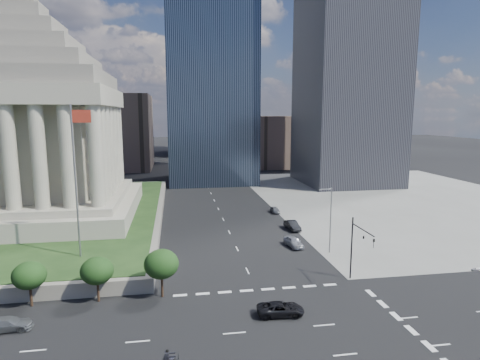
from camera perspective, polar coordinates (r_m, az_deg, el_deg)
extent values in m
plane|color=black|center=(131.94, -5.17, 0.26)|extent=(500.00, 500.00, 0.00)
cube|color=slate|center=(107.55, 21.83, -2.43)|extent=(68.00, 90.00, 0.03)
cylinder|color=slate|center=(56.18, -22.35, -0.34)|extent=(0.24, 0.24, 20.00)
cube|color=maroon|center=(55.24, -21.67, 8.42)|extent=(2.40, 0.05, 1.60)
cube|color=black|center=(125.85, -4.27, 13.54)|extent=(26.00, 26.00, 60.00)
cube|color=black|center=(129.25, 15.49, 22.11)|extent=(26.00, 28.00, 100.00)
cube|color=brown|center=(165.55, 5.18, 5.58)|extent=(20.00, 30.00, 20.00)
cube|color=brown|center=(161.48, -16.78, 6.55)|extent=(24.00, 30.00, 28.00)
cylinder|color=black|center=(53.06, 15.57, -9.31)|extent=(0.18, 0.18, 8.00)
cylinder|color=black|center=(49.77, 17.06, -6.77)|extent=(0.14, 5.50, 0.14)
cube|color=black|center=(47.66, 18.49, -8.56)|extent=(0.30, 0.30, 1.10)
cube|color=slate|center=(33.62, 30.46, -10.99)|extent=(0.50, 0.22, 0.14)
cylinder|color=slate|center=(61.50, 12.76, -5.65)|extent=(0.16, 0.16, 10.00)
cylinder|color=slate|center=(60.13, 12.13, -1.28)|extent=(1.80, 0.12, 0.12)
cube|color=slate|center=(59.83, 11.32, -1.41)|extent=(0.50, 0.22, 0.14)
imported|color=black|center=(43.87, 5.79, -17.78)|extent=(2.60, 5.07, 1.37)
imported|color=#4E5255|center=(46.78, -30.06, -17.30)|extent=(4.51, 1.93, 1.30)
imported|color=gray|center=(64.50, 7.65, -8.70)|extent=(4.85, 2.56, 1.57)
imported|color=black|center=(73.58, 7.45, -6.42)|extent=(4.93, 2.12, 1.58)
imported|color=#5A5C62|center=(85.49, 5.00, -4.27)|extent=(3.74, 1.58, 1.26)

